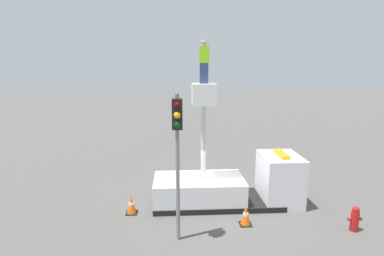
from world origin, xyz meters
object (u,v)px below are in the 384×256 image
Objects in this scene: worker at (204,62)px; traffic_light_pole at (177,140)px; fire_hydrant at (355,219)px; traffic_cone_rear at (131,205)px; bucket_truck at (231,184)px; traffic_cone_curbside at (246,215)px.

worker is 4.04m from traffic_light_pole.
fire_hydrant is 8.79m from traffic_cone_rear.
traffic_cone_rear is (-8.59, 1.88, -0.11)m from fire_hydrant.
traffic_light_pole is at bearing -48.43° from traffic_cone_rear.
bucket_truck is 8.17× the size of traffic_cone_curbside.
bucket_truck is at bearing 148.56° from fire_hydrant.
traffic_light_pole is at bearing -177.31° from fire_hydrant.
worker is at bearing 12.99° from traffic_cone_rear.
bucket_truck is 6.61× the size of fire_hydrant.
traffic_cone_rear is at bearing 165.40° from traffic_cone_curbside.
worker reaches higher than fire_hydrant.
fire_hydrant is at bearing 2.69° from traffic_light_pole.
traffic_cone_curbside reaches higher than traffic_cone_rear.
traffic_cone_curbside is at bearing -82.45° from bucket_truck.
traffic_light_pole is 6.56× the size of traffic_cone_curbside.
fire_hydrant is 1.26× the size of traffic_cone_rear.
worker reaches higher than bucket_truck.
traffic_cone_curbside is at bearing 170.28° from fire_hydrant.
traffic_cone_curbside is (4.60, -1.20, 0.01)m from traffic_cone_rear.
bucket_truck reaches higher than traffic_cone_rear.
fire_hydrant is 1.24× the size of traffic_cone_curbside.
traffic_light_pole reaches higher than fire_hydrant.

